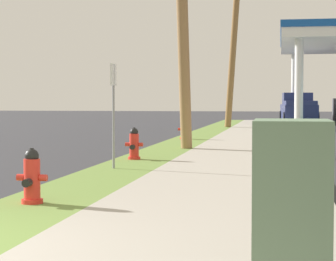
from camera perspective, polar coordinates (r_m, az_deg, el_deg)
fire_hydrant_nearest at (r=8.94m, az=-11.83°, el=-4.20°), size 0.42×0.38×0.74m
fire_hydrant_second at (r=15.21m, az=-2.99°, el=-1.32°), size 0.42×0.38×0.74m
fire_hydrant_third at (r=23.05m, az=1.39°, el=0.06°), size 0.42×0.37×0.74m
utility_pole_background at (r=33.41m, az=5.75°, el=7.54°), size 1.39×0.78×8.26m
utility_cabinet at (r=4.74m, az=10.75°, el=-7.17°), size 0.59×0.72×1.25m
street_sign_post at (r=13.20m, az=-4.80°, el=3.23°), size 0.05×0.36×2.12m
truck_navy_at_far_bay at (r=42.60m, az=11.33°, el=1.85°), size 2.39×5.50×1.97m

